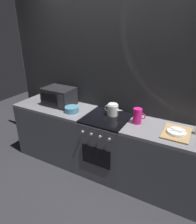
# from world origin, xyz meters

# --- Properties ---
(ground_plane) EXTENTS (8.00, 8.00, 0.00)m
(ground_plane) POSITION_xyz_m (0.00, 0.00, 0.00)
(ground_plane) COLOR #2D2D33
(back_wall) EXTENTS (3.60, 0.05, 2.40)m
(back_wall) POSITION_xyz_m (0.00, 0.32, 1.20)
(back_wall) COLOR gray
(back_wall) RESTS_ON ground_plane
(counter_left) EXTENTS (1.20, 0.60, 0.90)m
(counter_left) POSITION_xyz_m (-0.90, 0.00, 0.45)
(counter_left) COLOR #515459
(counter_left) RESTS_ON ground_plane
(stove_unit) EXTENTS (0.60, 0.63, 0.90)m
(stove_unit) POSITION_xyz_m (-0.00, -0.00, 0.45)
(stove_unit) COLOR #4C4C51
(stove_unit) RESTS_ON ground_plane
(counter_right) EXTENTS (1.20, 0.60, 0.90)m
(counter_right) POSITION_xyz_m (0.90, 0.00, 0.45)
(counter_right) COLOR #515459
(counter_right) RESTS_ON ground_plane
(microwave) EXTENTS (0.46, 0.35, 0.27)m
(microwave) POSITION_xyz_m (-0.85, 0.06, 1.04)
(microwave) COLOR black
(microwave) RESTS_ON counter_left
(kettle) EXTENTS (0.28, 0.15, 0.17)m
(kettle) POSITION_xyz_m (0.04, 0.11, 0.98)
(kettle) COLOR white
(kettle) RESTS_ON stove_unit
(mixing_bowl) EXTENTS (0.20, 0.20, 0.08)m
(mixing_bowl) POSITION_xyz_m (-0.52, -0.08, 0.94)
(mixing_bowl) COLOR teal
(mixing_bowl) RESTS_ON counter_left
(pitcher) EXTENTS (0.16, 0.11, 0.20)m
(pitcher) POSITION_xyz_m (0.41, 0.03, 1.00)
(pitcher) COLOR #E5197A
(pitcher) RESTS_ON counter_right
(dish_pile) EXTENTS (0.30, 0.40, 0.06)m
(dish_pile) POSITION_xyz_m (0.90, -0.01, 0.92)
(dish_pile) COLOR tan
(dish_pile) RESTS_ON counter_right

